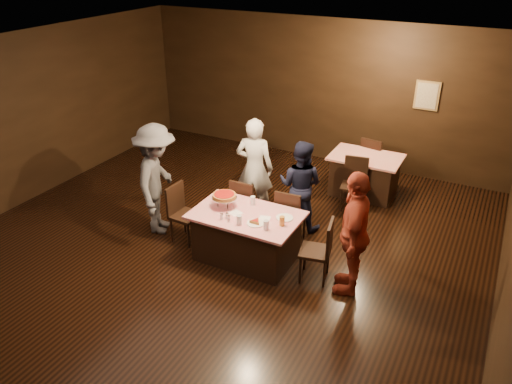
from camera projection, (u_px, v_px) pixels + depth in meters
room at (180, 137)px, 6.31m from camera, size 10.00×10.04×3.02m
main_table at (247, 236)px, 7.50m from camera, size 1.60×1.00×0.77m
back_table at (364, 175)px, 9.44m from camera, size 1.30×0.90×0.77m
chair_far_left at (247, 204)px, 8.21m from camera, size 0.43×0.43×0.95m
chair_far_right at (291, 215)px, 7.88m from camera, size 0.44×0.44×0.95m
chair_end_left at (186, 214)px, 7.91m from camera, size 0.44×0.44×0.95m
chair_end_right at (315, 250)px, 7.00m from camera, size 0.49×0.49×0.95m
chair_back_near at (353, 185)px, 8.84m from camera, size 0.48×0.48×0.95m
chair_back_far at (374, 159)px, 9.87m from camera, size 0.49×0.49×0.95m
diner_white_jacket at (255, 168)px, 8.49m from camera, size 0.72×0.55×1.78m
diner_navy_hoodie at (300, 185)px, 8.17m from camera, size 0.77×0.62×1.54m
diner_grey_knit at (157, 180)px, 8.01m from camera, size 1.10×1.37×1.85m
diner_red_shirt at (354, 233)px, 6.61m from camera, size 0.65×1.12×1.79m
pizza_stand at (224, 196)px, 7.44m from camera, size 0.38×0.38×0.22m
plate_with_slice at (256, 222)px, 7.07m from camera, size 0.25×0.25×0.06m
plate_empty at (285, 218)px, 7.21m from camera, size 0.25×0.25×0.01m
glass_front_left at (239, 220)px, 7.03m from camera, size 0.08×0.08×0.14m
glass_front_right at (266, 225)px, 6.91m from camera, size 0.08×0.08×0.14m
glass_amber at (282, 221)px, 7.00m from camera, size 0.08×0.08×0.14m
glass_back at (253, 201)px, 7.55m from camera, size 0.08×0.08×0.14m
condiments at (226, 217)px, 7.15m from camera, size 0.17×0.10×0.09m
napkin_center at (265, 219)px, 7.20m from camera, size 0.19×0.19×0.01m
napkin_left at (236, 213)px, 7.34m from camera, size 0.21×0.21×0.01m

